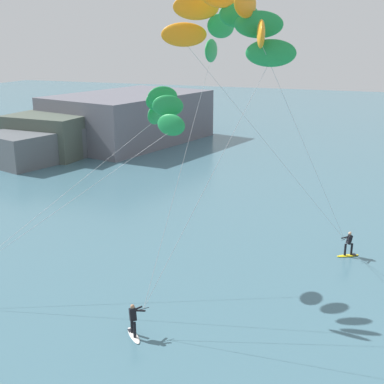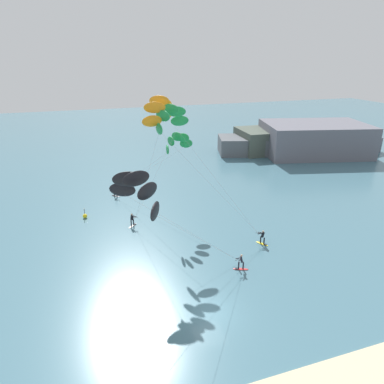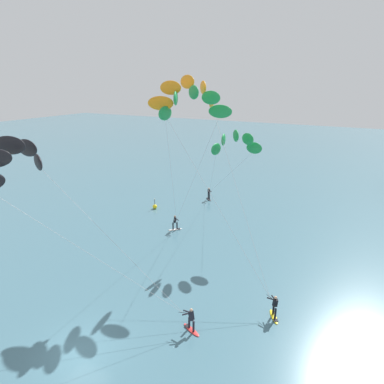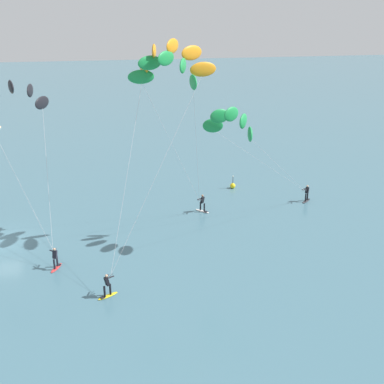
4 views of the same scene
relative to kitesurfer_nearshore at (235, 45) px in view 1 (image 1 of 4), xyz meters
name	(u,v)px [view 1 (image 1 of 4)]	position (x,y,z in m)	size (l,w,h in m)	color
kitesurfer_nearshore	(235,45)	(0.00, 0.00, 0.00)	(7.40, 7.11, 14.99)	white
kitesurfer_far_out	(226,27)	(-0.43, 0.30, 0.75)	(12.70, 9.78, 15.78)	yellow
kitesurfer_downwind	(153,117)	(1.85, 4.92, -3.71)	(9.92, 12.02, 11.06)	#333338
distant_headland	(114,124)	(36.51, 26.86, -10.65)	(35.01, 18.96, 6.42)	#565B60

